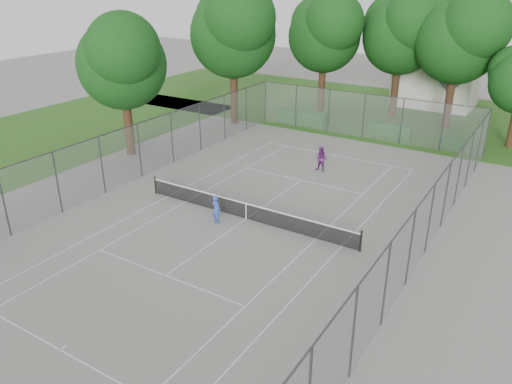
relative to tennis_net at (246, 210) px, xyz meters
The scene contains 16 objects.
ground 0.51m from the tennis_net, ahead, with size 120.00×120.00×0.00m, color slate.
grass_far 26.00m from the tennis_net, 90.00° to the left, with size 60.00×20.00×0.00m, color #254E16.
court_markings 0.50m from the tennis_net, ahead, with size 11.03×23.83×0.01m.
tennis_net is the anchor object (origin of this frame).
perimeter_fence 1.30m from the tennis_net, ahead, with size 18.08×34.08×3.52m.
tree_far_left 24.72m from the tennis_net, 105.50° to the left, with size 7.45×6.80×10.70m.
tree_far_midleft 26.04m from the tennis_net, 90.19° to the left, with size 7.62×6.96×10.96m.
tree_far_midright 24.90m from the tennis_net, 77.77° to the left, with size 7.70×7.03×11.07m.
tree_side_back 20.09m from the tennis_net, 125.95° to the left, with size 8.08×7.38×11.62m.
tree_side_front 14.84m from the tennis_net, 161.13° to the left, with size 6.91×6.31×9.93m.
hedge_left 18.98m from the tennis_net, 108.00° to the left, with size 4.48×1.34×1.12m, color #184C1A.
hedge_mid 18.35m from the tennis_net, 84.23° to the left, with size 3.35×0.96×1.05m, color #184C1A.
hedge_right 19.32m from the tennis_net, 68.02° to the left, with size 2.75×1.01×0.83m, color #184C1A.
house 31.16m from the tennis_net, 86.10° to the left, with size 7.32×5.68×9.12m.
girl_player 1.63m from the tennis_net, 131.43° to the right, with size 0.58×0.38×1.59m, color #304BB5.
woman_player 8.52m from the tennis_net, 87.50° to the left, with size 0.81×0.63×1.66m, color #5D2062.
Camera 1 is at (13.00, -19.86, 12.01)m, focal length 35.00 mm.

